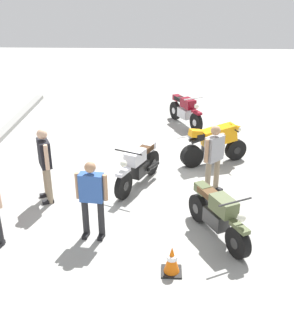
{
  "coord_description": "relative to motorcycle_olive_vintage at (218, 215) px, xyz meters",
  "views": [
    {
      "loc": [
        -9.66,
        -0.54,
        4.73
      ],
      "look_at": [
        -1.25,
        -0.22,
        0.75
      ],
      "focal_mm": 43.9,
      "sensor_mm": 36.0,
      "label": 1
    }
  ],
  "objects": [
    {
      "name": "motorcycle_maroon_cruiser",
      "position": [
        6.66,
        0.32,
        0.03
      ],
      "size": [
        1.92,
        1.06,
        1.09
      ],
      "rotation": [
        0.0,
        0.0,
        3.61
      ],
      "color": "black",
      "rests_on": "ground"
    },
    {
      "name": "motorcycle_orange_sportbike",
      "position": [
        3.54,
        -0.34,
        0.11
      ],
      "size": [
        0.98,
        1.88,
        1.14
      ],
      "rotation": [
        0.0,
        0.0,
        5.1
      ],
      "color": "black",
      "rests_on": "ground"
    },
    {
      "name": "person_in_gray_shirt",
      "position": [
        1.86,
        -0.1,
        0.47
      ],
      "size": [
        0.55,
        0.54,
        1.68
      ],
      "rotation": [
        0.0,
        0.0,
        3.94
      ],
      "color": "gray",
      "rests_on": "ground"
    },
    {
      "name": "person_in_blue_shirt",
      "position": [
        -0.05,
        2.43,
        0.42
      ],
      "size": [
        0.35,
        0.64,
        1.61
      ],
      "rotation": [
        0.0,
        0.0,
        3.03
      ],
      "color": "#262628",
      "rests_on": "ground"
    },
    {
      "name": "motorcycle_silver_cruiser",
      "position": [
        2.15,
        1.66,
        0.03
      ],
      "size": [
        1.94,
        1.04,
        1.09
      ],
      "rotation": [
        0.0,
        0.0,
        2.7
      ],
      "color": "black",
      "rests_on": "ground"
    },
    {
      "name": "person_in_black_shirt",
      "position": [
        1.35,
        3.7,
        0.51
      ],
      "size": [
        0.64,
        0.47,
        1.73
      ],
      "rotation": [
        0.0,
        0.0,
        2.01
      ],
      "color": "gray",
      "rests_on": "ground"
    },
    {
      "name": "motorcycle_olive_vintage",
      "position": [
        0.0,
        0.0,
        0.0
      ],
      "size": [
        1.81,
        1.05,
        1.07
      ],
      "rotation": [
        0.0,
        0.0,
        3.61
      ],
      "color": "black",
      "rests_on": "ground"
    },
    {
      "name": "traffic_cone",
      "position": [
        -1.12,
        0.9,
        -0.23
      ],
      "size": [
        0.36,
        0.36,
        0.53
      ],
      "color": "black",
      "rests_on": "ground"
    },
    {
      "name": "ground_plane",
      "position": [
        2.8,
        1.65,
        -0.49
      ],
      "size": [
        40.0,
        40.0,
        0.0
      ],
      "primitive_type": "plane",
      "color": "#9E9E99"
    }
  ]
}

